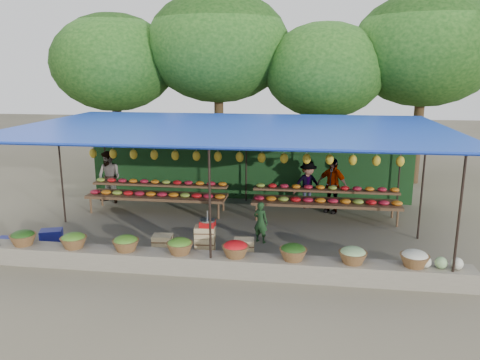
# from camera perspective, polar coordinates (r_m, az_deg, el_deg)

# --- Properties ---
(ground) EXTENTS (60.00, 60.00, 0.00)m
(ground) POSITION_cam_1_polar(r_m,az_deg,el_deg) (12.69, -0.93, -6.10)
(ground) COLOR brown
(ground) RESTS_ON ground
(stone_curb) EXTENTS (10.60, 0.55, 0.40)m
(stone_curb) POSITION_cam_1_polar(r_m,az_deg,el_deg) (10.10, -3.40, -10.18)
(stone_curb) COLOR #71695A
(stone_curb) RESTS_ON ground
(stall_canopy) EXTENTS (10.80, 6.60, 2.82)m
(stall_canopy) POSITION_cam_1_polar(r_m,az_deg,el_deg) (12.12, -0.94, 6.04)
(stall_canopy) COLOR black
(stall_canopy) RESTS_ON ground
(produce_baskets) EXTENTS (8.98, 0.58, 0.34)m
(produce_baskets) POSITION_cam_1_polar(r_m,az_deg,el_deg) (9.98, -4.00, -8.23)
(produce_baskets) COLOR brown
(produce_baskets) RESTS_ON stone_curb
(netting_backdrop) EXTENTS (10.60, 0.06, 2.50)m
(netting_backdrop) POSITION_cam_1_polar(r_m,az_deg,el_deg) (15.37, 0.88, 2.20)
(netting_backdrop) COLOR #16401D
(netting_backdrop) RESTS_ON ground
(tree_row) EXTENTS (16.51, 5.50, 7.12)m
(tree_row) POSITION_cam_1_polar(r_m,az_deg,el_deg) (17.96, 3.78, 14.87)
(tree_row) COLOR #3B2715
(tree_row) RESTS_ON ground
(fruit_table_left) EXTENTS (4.21, 0.95, 0.93)m
(fruit_table_left) POSITION_cam_1_polar(r_m,az_deg,el_deg) (14.34, -9.98, -1.47)
(fruit_table_left) COLOR #4D301E
(fruit_table_left) RESTS_ON ground
(fruit_table_right) EXTENTS (4.21, 0.95, 0.93)m
(fruit_table_right) POSITION_cam_1_polar(r_m,az_deg,el_deg) (13.67, 10.40, -2.22)
(fruit_table_right) COLOR #4D301E
(fruit_table_right) RESTS_ON ground
(crate_counter) EXTENTS (2.38, 0.38, 0.77)m
(crate_counter) POSITION_cam_1_polar(r_m,az_deg,el_deg) (10.80, -4.43, -7.96)
(crate_counter) COLOR tan
(crate_counter) RESTS_ON ground
(weighing_scale) EXTENTS (0.36, 0.36, 0.38)m
(weighing_scale) POSITION_cam_1_polar(r_m,az_deg,el_deg) (10.59, -3.98, -5.22)
(weighing_scale) COLOR red
(weighing_scale) RESTS_ON crate_counter
(vendor_seated) EXTENTS (0.45, 0.38, 1.05)m
(vendor_seated) POSITION_cam_1_polar(r_m,az_deg,el_deg) (11.67, 2.54, -5.15)
(vendor_seated) COLOR #1A3B1B
(vendor_seated) RESTS_ON ground
(customer_left) EXTENTS (0.98, 0.86, 1.69)m
(customer_left) POSITION_cam_1_polar(r_m,az_deg,el_deg) (15.57, -15.64, 0.31)
(customer_left) COLOR slate
(customer_left) RESTS_ON ground
(customer_mid) EXTENTS (1.09, 0.85, 1.48)m
(customer_mid) POSITION_cam_1_polar(r_m,az_deg,el_deg) (14.63, 8.26, -0.56)
(customer_mid) COLOR slate
(customer_mid) RESTS_ON ground
(customer_right) EXTENTS (1.05, 0.84, 1.67)m
(customer_right) POSITION_cam_1_polar(r_m,az_deg,el_deg) (14.27, 11.15, -0.64)
(customer_right) COLOR slate
(customer_right) RESTS_ON ground
(blue_crate_front) EXTENTS (0.53, 0.39, 0.32)m
(blue_crate_front) POSITION_cam_1_polar(r_m,az_deg,el_deg) (12.52, -26.50, -7.07)
(blue_crate_front) COLOR navy
(blue_crate_front) RESTS_ON ground
(blue_crate_back) EXTENTS (0.62, 0.53, 0.31)m
(blue_crate_back) POSITION_cam_1_polar(r_m,az_deg,el_deg) (12.72, -22.01, -6.32)
(blue_crate_back) COLOR navy
(blue_crate_back) RESTS_ON ground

